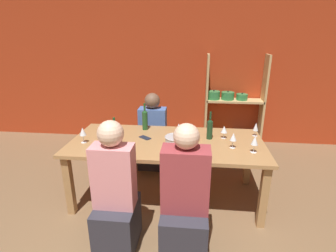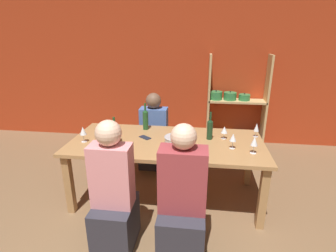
{
  "view_description": "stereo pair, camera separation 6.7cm",
  "coord_description": "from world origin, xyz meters",
  "views": [
    {
      "loc": [
        0.31,
        -0.96,
        1.93
      ],
      "look_at": [
        0.0,
        1.95,
        0.9
      ],
      "focal_mm": 28.0,
      "sensor_mm": 36.0,
      "label": 1
    },
    {
      "loc": [
        0.38,
        -0.95,
        1.93
      ],
      "look_at": [
        0.0,
        1.95,
        0.9
      ],
      "focal_mm": 28.0,
      "sensor_mm": 36.0,
      "label": 2
    }
  ],
  "objects": [
    {
      "name": "wall_back_red",
      "position": [
        0.0,
        3.83,
        1.35
      ],
      "size": [
        8.8,
        0.06,
        2.7
      ],
      "color": "#B23819",
      "rests_on": "ground_plane"
    },
    {
      "name": "shelf_unit",
      "position": [
        0.97,
        3.63,
        0.56
      ],
      "size": [
        1.02,
        0.3,
        1.62
      ],
      "color": "tan",
      "rests_on": "ground_plane"
    },
    {
      "name": "dining_table",
      "position": [
        0.0,
        1.85,
        0.67
      ],
      "size": [
        2.24,
        1.03,
        0.75
      ],
      "color": "#AD7F4C",
      "rests_on": "ground_plane"
    },
    {
      "name": "mixing_bowl",
      "position": [
        0.11,
        1.74,
        0.81
      ],
      "size": [
        0.25,
        0.25,
        0.11
      ],
      "color": "#B7BABC",
      "rests_on": "dining_table"
    },
    {
      "name": "wine_bottle_green",
      "position": [
        0.5,
        1.98,
        0.89
      ],
      "size": [
        0.07,
        0.07,
        0.33
      ],
      "color": "#19381E",
      "rests_on": "dining_table"
    },
    {
      "name": "wine_bottle_dark",
      "position": [
        -0.32,
        2.22,
        0.89
      ],
      "size": [
        0.07,
        0.07,
        0.35
      ],
      "color": "#1E4C23",
      "rests_on": "dining_table"
    },
    {
      "name": "wine_bottle_amber",
      "position": [
        -0.57,
        1.71,
        0.88
      ],
      "size": [
        0.07,
        0.07,
        0.31
      ],
      "color": "#1E4C23",
      "rests_on": "dining_table"
    },
    {
      "name": "wine_glass_white_a",
      "position": [
        0.22,
        1.93,
        0.86
      ],
      "size": [
        0.08,
        0.08,
        0.16
      ],
      "color": "white",
      "rests_on": "dining_table"
    },
    {
      "name": "wine_glass_white_b",
      "position": [
        0.74,
        1.73,
        0.88
      ],
      "size": [
        0.07,
        0.07,
        0.17
      ],
      "color": "white",
      "rests_on": "dining_table"
    },
    {
      "name": "wine_glass_white_c",
      "position": [
        0.95,
        1.64,
        0.88
      ],
      "size": [
        0.07,
        0.07,
        0.19
      ],
      "color": "white",
      "rests_on": "dining_table"
    },
    {
      "name": "wine_glass_white_d",
      "position": [
        0.13,
        2.0,
        0.87
      ],
      "size": [
        0.07,
        0.07,
        0.17
      ],
      "color": "white",
      "rests_on": "dining_table"
    },
    {
      "name": "wine_glass_empty_a",
      "position": [
        0.67,
        2.01,
        0.86
      ],
      "size": [
        0.07,
        0.07,
        0.16
      ],
      "color": "white",
      "rests_on": "dining_table"
    },
    {
      "name": "wine_glass_white_e",
      "position": [
        -0.95,
        1.71,
        0.88
      ],
      "size": [
        0.07,
        0.07,
        0.18
      ],
      "color": "white",
      "rests_on": "dining_table"
    },
    {
      "name": "wine_glass_red_a",
      "position": [
        1.06,
        2.13,
        0.87
      ],
      "size": [
        0.06,
        0.06,
        0.17
      ],
      "color": "white",
      "rests_on": "dining_table"
    },
    {
      "name": "cell_phone",
      "position": [
        -0.27,
        1.91,
        0.76
      ],
      "size": [
        0.16,
        0.15,
        0.01
      ],
      "color": "#1E2338",
      "rests_on": "dining_table"
    },
    {
      "name": "person_near_a",
      "position": [
        0.25,
        0.99,
        0.47
      ],
      "size": [
        0.41,
        0.51,
        1.27
      ],
      "color": "#2D2D38",
      "rests_on": "ground_plane"
    },
    {
      "name": "person_far_a",
      "position": [
        -0.31,
        2.7,
        0.42
      ],
      "size": [
        0.4,
        0.5,
        1.13
      ],
      "rotation": [
        0.0,
        0.0,
        3.14
      ],
      "color": "#2D2D38",
      "rests_on": "ground_plane"
    },
    {
      "name": "person_near_b",
      "position": [
        -0.38,
        1.02,
        0.48
      ],
      "size": [
        0.37,
        0.46,
        1.26
      ],
      "color": "#2D2D38",
      "rests_on": "ground_plane"
    }
  ]
}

